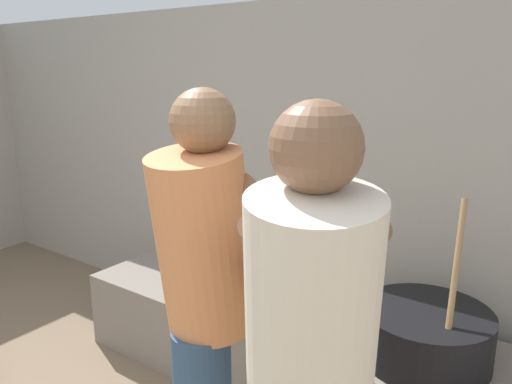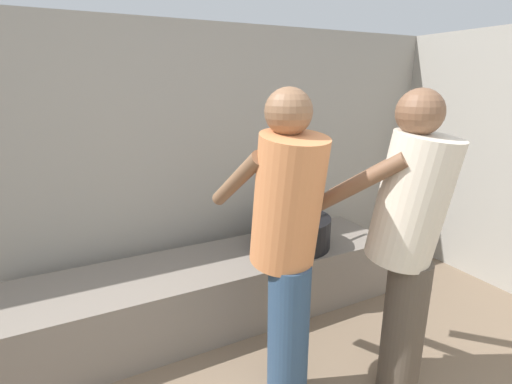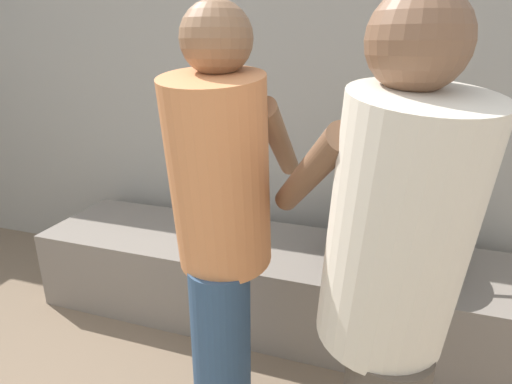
{
  "view_description": "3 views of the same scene",
  "coord_description": "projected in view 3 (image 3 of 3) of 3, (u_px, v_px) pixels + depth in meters",
  "views": [
    {
      "loc": [
        1.63,
        0.2,
        1.58
      ],
      "look_at": [
        0.51,
        1.77,
        1.09
      ],
      "focal_mm": 34.86,
      "sensor_mm": 36.0,
      "label": 1
    },
    {
      "loc": [
        -0.22,
        -0.03,
        1.54
      ],
      "look_at": [
        0.7,
        1.78,
        0.95
      ],
      "focal_mm": 26.63,
      "sensor_mm": 36.0,
      "label": 2
    },
    {
      "loc": [
        1.12,
        0.2,
        1.41
      ],
      "look_at": [
        0.64,
        1.62,
        0.88
      ],
      "focal_mm": 30.05,
      "sensor_mm": 36.0,
      "label": 3
    }
  ],
  "objects": [
    {
      "name": "cook_in_cream_shirt",
      "position": [
        390.0,
        294.0,
        0.99
      ],
      "size": [
        0.59,
        0.71,
        1.51
      ],
      "color": "#4C4238",
      "rests_on": "ground_plane"
    },
    {
      "name": "block_enclosure_rear",
      "position": [
        209.0,
        118.0,
        2.64
      ],
      "size": [
        5.7,
        0.2,
        1.92
      ],
      "primitive_type": "cube",
      "color": "#9E998E",
      "rests_on": "ground_plane"
    },
    {
      "name": "cook_in_orange_shirt",
      "position": [
        221.0,
        226.0,
        1.34
      ],
      "size": [
        0.37,
        0.66,
        1.52
      ],
      "color": "navy",
      "rests_on": "ground_plane"
    },
    {
      "name": "hearth_ledge",
      "position": [
        273.0,
        282.0,
        2.25
      ],
      "size": [
        2.5,
        0.6,
        0.42
      ],
      "primitive_type": "cube",
      "color": "slate",
      "rests_on": "ground_plane"
    },
    {
      "name": "cooking_pot_main",
      "position": [
        390.0,
        245.0,
        1.96
      ],
      "size": [
        0.52,
        0.52,
        0.66
      ],
      "color": "black",
      "rests_on": "hearth_ledge"
    }
  ]
}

